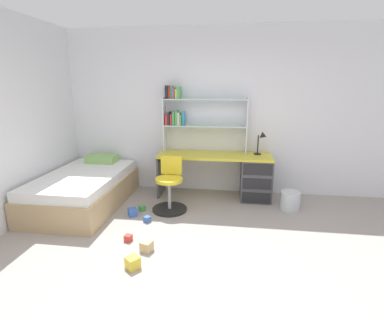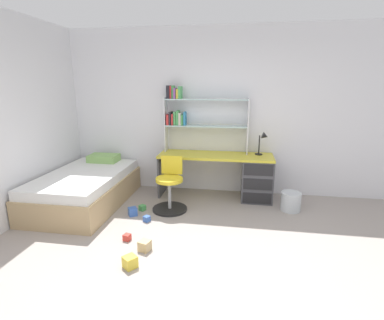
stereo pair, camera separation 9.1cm
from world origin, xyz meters
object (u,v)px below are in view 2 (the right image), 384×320
at_px(bookshelf_hutch, 192,114).
at_px(swivel_chair, 170,189).
at_px(toy_block_green_3, 142,208).
at_px(bed_platform, 86,188).
at_px(desk, 245,175).
at_px(desk_lamp, 263,140).
at_px(toy_block_blue_5, 147,219).
at_px(toy_block_natural_1, 145,246).
at_px(toy_block_blue_4, 133,212).
at_px(toy_block_red_0, 127,237).
at_px(waste_bin, 291,201).
at_px(toy_block_yellow_2, 130,262).

distance_m(bookshelf_hutch, swivel_chair, 1.33).
bearing_deg(swivel_chair, bookshelf_hutch, 75.14).
bearing_deg(toy_block_green_3, bookshelf_hutch, 55.90).
bearing_deg(bed_platform, toy_block_green_3, -6.10).
height_order(swivel_chair, toy_block_green_3, swivel_chair).
xyz_separation_m(desk, swivel_chair, (-1.11, -0.63, -0.09)).
distance_m(desk_lamp, toy_block_blue_5, 2.18).
xyz_separation_m(bed_platform, toy_block_natural_1, (1.32, -1.15, -0.20)).
bearing_deg(toy_block_green_3, desk, 26.16).
relative_size(desk, toy_block_blue_4, 15.99).
bearing_deg(toy_block_red_0, toy_block_natural_1, -32.48).
distance_m(desk, bookshelf_hutch, 1.32).
bearing_deg(toy_block_red_0, desk_lamp, 45.01).
bearing_deg(toy_block_green_3, toy_block_blue_4, -113.46).
distance_m(waste_bin, toy_block_red_0, 2.43).
height_order(desk, toy_block_green_3, desk).
bearing_deg(desk_lamp, toy_block_natural_1, -126.91).
height_order(swivel_chair, toy_block_blue_5, swivel_chair).
distance_m(toy_block_natural_1, toy_block_green_3, 1.11).
relative_size(desk_lamp, toy_block_green_3, 4.69).
bearing_deg(toy_block_natural_1, desk, 57.69).
xyz_separation_m(bed_platform, waste_bin, (3.14, 0.26, -0.12)).
xyz_separation_m(swivel_chair, toy_block_blue_5, (-0.23, -0.45, -0.28)).
bearing_deg(bookshelf_hutch, swivel_chair, -104.86).
relative_size(bookshelf_hutch, bed_platform, 0.74).
height_order(swivel_chair, toy_block_yellow_2, swivel_chair).
distance_m(desk_lamp, toy_block_yellow_2, 2.78).
distance_m(waste_bin, toy_block_blue_4, 2.34).
xyz_separation_m(desk, toy_block_yellow_2, (-1.18, -2.12, -0.35)).
bearing_deg(toy_block_green_3, waste_bin, 9.39).
bearing_deg(toy_block_yellow_2, toy_block_blue_4, 109.15).
bearing_deg(toy_block_green_3, toy_block_yellow_2, -76.46).
bearing_deg(desk_lamp, desk, -165.12).
distance_m(desk, toy_block_blue_4, 1.88).
relative_size(bed_platform, waste_bin, 6.41).
height_order(toy_block_red_0, toy_block_blue_5, same).
relative_size(desk_lamp, swivel_chair, 0.48).
bearing_deg(toy_block_blue_4, toy_block_yellow_2, -70.85).
bearing_deg(bed_platform, toy_block_natural_1, -40.87).
height_order(waste_bin, toy_block_natural_1, waste_bin).
height_order(desk, toy_block_blue_4, desk).
bearing_deg(waste_bin, toy_block_green_3, -170.61).
xyz_separation_m(bookshelf_hutch, toy_block_green_3, (-0.61, -0.91, -1.33)).
bearing_deg(toy_block_yellow_2, waste_bin, 43.00).
bearing_deg(toy_block_natural_1, toy_block_blue_4, 118.28).
bearing_deg(desk_lamp, waste_bin, -47.17).
relative_size(toy_block_red_0, toy_block_yellow_2, 0.63).
relative_size(desk_lamp, toy_block_red_0, 4.89).
relative_size(toy_block_yellow_2, toy_block_blue_4, 1.07).
bearing_deg(waste_bin, bed_platform, -175.23).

